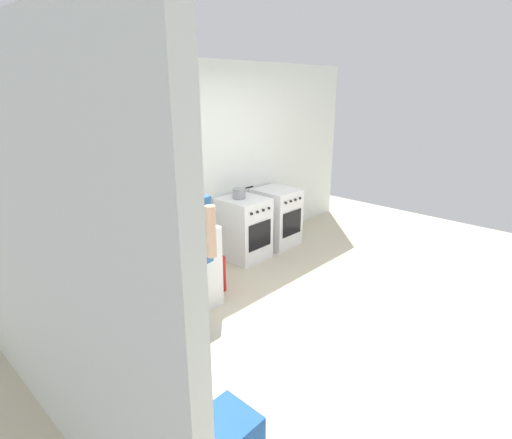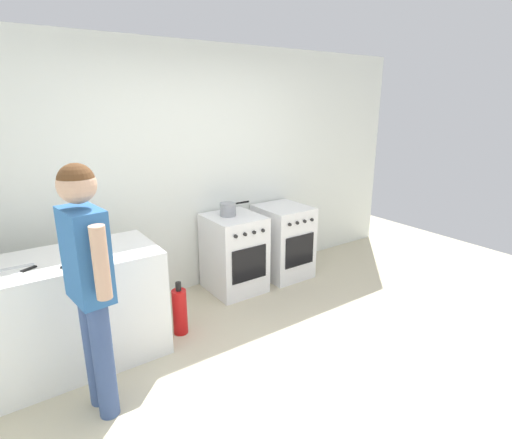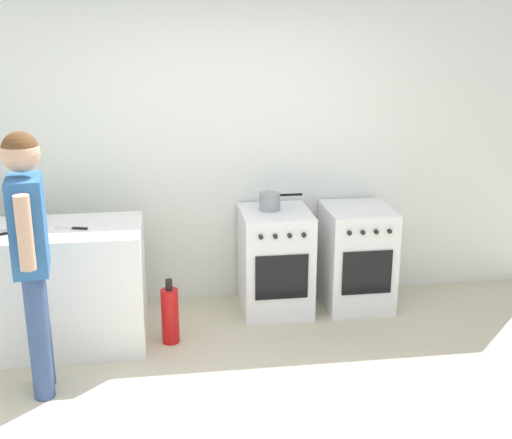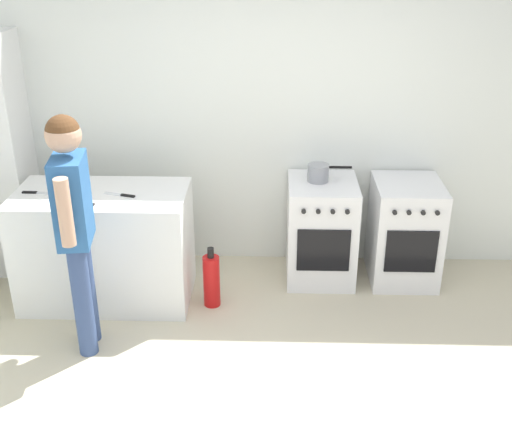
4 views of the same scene
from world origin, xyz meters
name	(u,v)px [view 1 (image 1 of 4)]	position (x,y,z in m)	size (l,w,h in m)	color
ground_plane	(324,307)	(0.00, 0.00, 0.00)	(8.00, 8.00, 0.00)	beige
back_wall	(204,165)	(0.00, 1.95, 1.30)	(6.00, 0.10, 2.60)	silver
side_wall_left	(35,259)	(-2.60, 0.40, 1.30)	(0.10, 3.10, 2.60)	silver
counter_unit	(152,276)	(-1.35, 1.20, 0.45)	(1.30, 0.70, 0.90)	white
oven_left	(244,228)	(0.35, 1.58, 0.43)	(0.55, 0.62, 0.85)	white
oven_right	(276,217)	(1.04, 1.58, 0.43)	(0.54, 0.62, 0.85)	white
pot	(239,193)	(0.31, 1.62, 0.92)	(0.35, 0.17, 0.14)	gray
knife_paring	(161,240)	(-1.35, 0.97, 0.91)	(0.21, 0.07, 0.01)	silver
knife_carving	(124,249)	(-1.70, 1.04, 0.90)	(0.30, 0.19, 0.01)	silver
knife_bread	(109,247)	(-1.77, 1.18, 0.90)	(0.35, 0.04, 0.01)	silver
knife_utility	(165,231)	(-1.18, 1.16, 0.90)	(0.25, 0.10, 0.01)	silver
person	(190,240)	(-1.34, 0.54, 1.02)	(0.24, 0.57, 1.69)	#384C7A
fire_extinguisher	(220,273)	(-0.52, 1.10, 0.22)	(0.13, 0.13, 0.50)	red
larder_cabinet	(23,239)	(-2.30, 1.68, 1.00)	(0.48, 0.44, 2.00)	white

